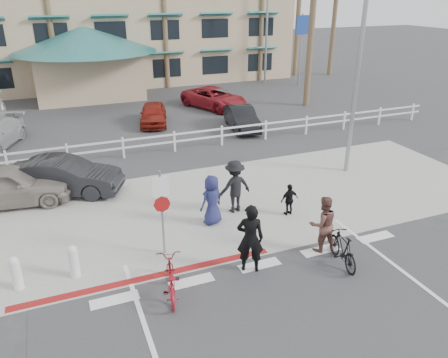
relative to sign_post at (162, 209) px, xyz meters
name	(u,v)px	position (x,y,z in m)	size (l,w,h in m)	color
ground	(269,277)	(2.30, -2.20, -1.45)	(140.00, 140.00, 0.00)	#333335
bike_path	(310,326)	(2.30, -4.20, -1.45)	(12.00, 16.00, 0.01)	#333335
sidewalk_plaza	(211,206)	(2.30, 2.30, -1.44)	(22.00, 7.00, 0.01)	gray
cross_street	(179,167)	(2.30, 6.30, -1.45)	(40.00, 5.00, 0.01)	#333335
parking_lot	(135,114)	(2.30, 15.80, -1.45)	(50.00, 16.00, 0.01)	#333335
curb_red	(149,277)	(-0.70, -1.00, -1.44)	(7.00, 0.25, 0.02)	maroon
rail_fence	(177,141)	(2.80, 8.30, -0.95)	(29.40, 0.16, 1.00)	silver
building	(122,8)	(4.30, 28.80, 4.20)	(28.00, 16.00, 11.30)	tan
sign_post	(162,209)	(0.00, 0.00, 0.00)	(0.50, 0.10, 2.90)	gray
bollard_0	(74,261)	(-2.50, -0.20, -0.97)	(0.26, 0.26, 0.95)	silver
bollard_1	(16,273)	(-3.90, -0.20, -0.97)	(0.26, 0.26, 0.95)	silver
streetlight_0	(359,62)	(8.80, 3.30, 3.05)	(0.60, 2.00, 9.00)	gray
streetlight_1	(267,22)	(14.30, 21.80, 3.30)	(0.60, 2.00, 9.50)	gray
info_sign	(301,49)	(16.30, 19.80, 1.35)	(1.20, 0.16, 5.60)	navy
bike_red	(170,279)	(-0.33, -1.89, -0.98)	(0.63, 1.80, 0.95)	maroon
rider_red	(250,238)	(1.95, -1.67, -0.45)	(0.73, 0.48, 1.99)	black
bike_black	(343,249)	(4.47, -2.38, -0.97)	(0.45, 1.61, 0.97)	black
rider_black	(323,224)	(4.32, -1.55, -0.59)	(0.84, 0.66, 1.73)	brown
pedestrian_a	(235,186)	(2.94, 1.68, -0.52)	(1.20, 0.69, 1.86)	black
pedestrian_child	(289,200)	(4.55, 0.74, -0.89)	(0.66, 0.28, 1.13)	black
pedestrian_b	(212,200)	(1.92, 1.15, -0.61)	(0.82, 0.54, 1.69)	#1D204D
car_white_sedan	(64,176)	(-2.40, 5.37, -0.75)	(1.47, 4.22, 1.39)	black
car_red_compact	(7,185)	(-4.31, 5.15, -0.71)	(1.75, 4.35, 1.48)	gray
lot_car_2	(153,114)	(2.86, 13.21, -0.84)	(1.45, 3.60, 1.23)	maroon
lot_car_3	(242,118)	(7.15, 10.51, -0.84)	(1.30, 3.73, 1.23)	black
lot_car_5	(214,98)	(7.39, 15.37, -0.79)	(2.18, 4.73, 1.31)	maroon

